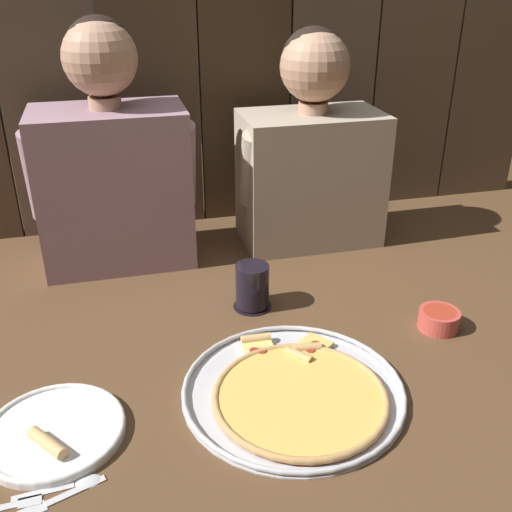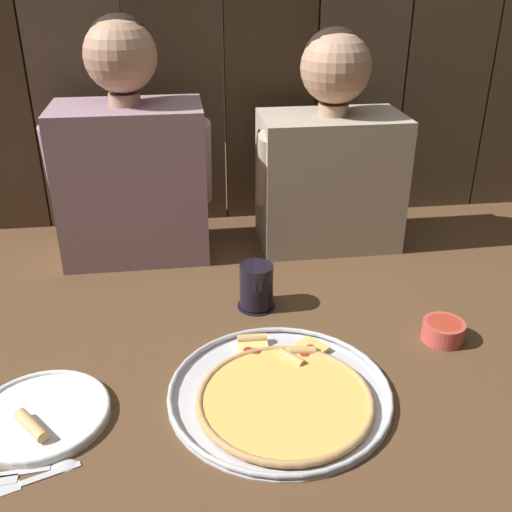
{
  "view_description": "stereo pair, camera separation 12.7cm",
  "coord_description": "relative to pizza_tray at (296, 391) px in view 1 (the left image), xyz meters",
  "views": [
    {
      "loc": [
        -0.27,
        -1.0,
        0.75
      ],
      "look_at": [
        0.01,
        0.1,
        0.18
      ],
      "focal_mm": 41.81,
      "sensor_mm": 36.0,
      "label": 1
    },
    {
      "loc": [
        -0.15,
        -1.03,
        0.75
      ],
      "look_at": [
        0.01,
        0.1,
        0.18
      ],
      "focal_mm": 41.81,
      "sensor_mm": 36.0,
      "label": 2
    }
  ],
  "objects": [
    {
      "name": "table_fork",
      "position": [
        -0.51,
        -0.14,
        -0.01
      ],
      "size": [
        0.13,
        0.02,
        0.01
      ],
      "color": "silver",
      "rests_on": "ground"
    },
    {
      "name": "drinking_glass",
      "position": [
        -0.0,
        0.34,
        0.04
      ],
      "size": [
        0.09,
        0.09,
        0.11
      ],
      "color": "black",
      "rests_on": "ground"
    },
    {
      "name": "table_spoon",
      "position": [
        -0.41,
        -0.12,
        -0.01
      ],
      "size": [
        0.14,
        0.03,
        0.01
      ],
      "color": "silver",
      "rests_on": "ground"
    },
    {
      "name": "diner_right",
      "position": [
        0.25,
        0.67,
        0.26
      ],
      "size": [
        0.42,
        0.23,
        0.59
      ],
      "color": "#B2A38E",
      "rests_on": "ground"
    },
    {
      "name": "pizza_tray",
      "position": [
        0.0,
        0.0,
        0.0
      ],
      "size": [
        0.43,
        0.43,
        0.03
      ],
      "color": "silver",
      "rests_on": "ground"
    },
    {
      "name": "table_knife",
      "position": [
        -0.44,
        -0.14,
        -0.01
      ],
      "size": [
        0.15,
        0.07,
        0.01
      ],
      "color": "silver",
      "rests_on": "ground"
    },
    {
      "name": "dinner_plate",
      "position": [
        -0.44,
        0.0,
        -0.0
      ],
      "size": [
        0.25,
        0.25,
        0.03
      ],
      "color": "white",
      "rests_on": "ground"
    },
    {
      "name": "dipping_bowl",
      "position": [
        0.38,
        0.14,
        0.01
      ],
      "size": [
        0.09,
        0.09,
        0.04
      ],
      "color": "#CC4C42",
      "rests_on": "ground"
    },
    {
      "name": "ground_plane",
      "position": [
        -0.02,
        0.15,
        -0.01
      ],
      "size": [
        3.2,
        3.2,
        0.0
      ],
      "primitive_type": "plane",
      "color": "brown"
    },
    {
      "name": "diner_left",
      "position": [
        -0.29,
        0.67,
        0.27
      ],
      "size": [
        0.42,
        0.23,
        0.63
      ],
      "color": "gray",
      "rests_on": "ground"
    }
  ]
}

